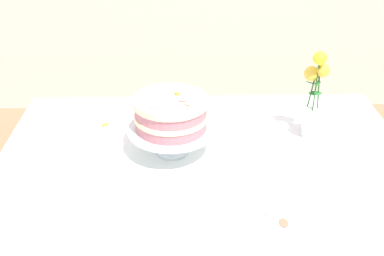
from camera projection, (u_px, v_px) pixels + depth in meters
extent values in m
cube|color=white|center=(206.00, 166.00, 1.57)|extent=(1.40, 1.00, 0.03)
cylinder|color=brown|center=(65.00, 186.00, 2.09)|extent=(0.06, 0.06, 0.71)
cylinder|color=brown|center=(333.00, 182.00, 2.11)|extent=(0.06, 0.06, 0.71)
cube|color=white|center=(172.00, 152.00, 1.61)|extent=(0.36, 0.36, 0.00)
cylinder|color=silver|center=(172.00, 151.00, 1.61)|extent=(0.11, 0.11, 0.01)
cylinder|color=silver|center=(172.00, 140.00, 1.59)|extent=(0.03, 0.03, 0.07)
cylinder|color=silver|center=(171.00, 129.00, 1.56)|extent=(0.29, 0.29, 0.01)
cylinder|color=#CC7A84|center=(171.00, 123.00, 1.55)|extent=(0.23, 0.23, 0.03)
cylinder|color=beige|center=(171.00, 116.00, 1.54)|extent=(0.24, 0.24, 0.02)
cylinder|color=#CC7A84|center=(171.00, 109.00, 1.53)|extent=(0.23, 0.23, 0.03)
cylinder|color=beige|center=(171.00, 101.00, 1.51)|extent=(0.24, 0.24, 0.02)
ellipsoid|color=pink|center=(154.00, 107.00, 1.45)|extent=(0.04, 0.03, 0.01)
ellipsoid|color=orange|center=(177.00, 93.00, 1.53)|extent=(0.03, 0.03, 0.01)
ellipsoid|color=pink|center=(189.00, 104.00, 1.47)|extent=(0.04, 0.04, 0.01)
ellipsoid|color=pink|center=(183.00, 100.00, 1.49)|extent=(0.03, 0.03, 0.01)
cylinder|color=silver|center=(310.00, 126.00, 1.70)|extent=(0.06, 0.06, 0.07)
cone|color=silver|center=(312.00, 111.00, 1.67)|extent=(0.11, 0.11, 0.06)
cylinder|color=#2D6028|center=(319.00, 90.00, 1.63)|extent=(0.02, 0.01, 0.15)
sphere|color=yellow|center=(323.00, 70.00, 1.59)|extent=(0.05, 0.05, 0.05)
ellipsoid|color=#236B2D|center=(315.00, 93.00, 1.63)|extent=(0.05, 0.02, 0.01)
cylinder|color=#2D6028|center=(311.00, 91.00, 1.64)|extent=(0.02, 0.02, 0.13)
sphere|color=yellow|center=(312.00, 74.00, 1.62)|extent=(0.05, 0.05, 0.05)
ellipsoid|color=#236B2D|center=(311.00, 83.00, 1.63)|extent=(0.05, 0.04, 0.01)
cylinder|color=#2D6028|center=(316.00, 85.00, 1.61)|extent=(0.01, 0.02, 0.20)
sphere|color=yellow|center=(320.00, 58.00, 1.56)|extent=(0.05, 0.05, 0.05)
ellipsoid|color=#236B2D|center=(318.00, 83.00, 1.61)|extent=(0.03, 0.05, 0.01)
ellipsoid|color=pink|center=(200.00, 202.00, 1.38)|extent=(0.04, 0.04, 0.01)
ellipsoid|color=#E56B51|center=(284.00, 223.00, 1.30)|extent=(0.03, 0.04, 0.00)
ellipsoid|color=orange|center=(105.00, 124.00, 1.78)|extent=(0.04, 0.04, 0.01)
ellipsoid|color=pink|center=(270.00, 214.00, 1.33)|extent=(0.05, 0.04, 0.01)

